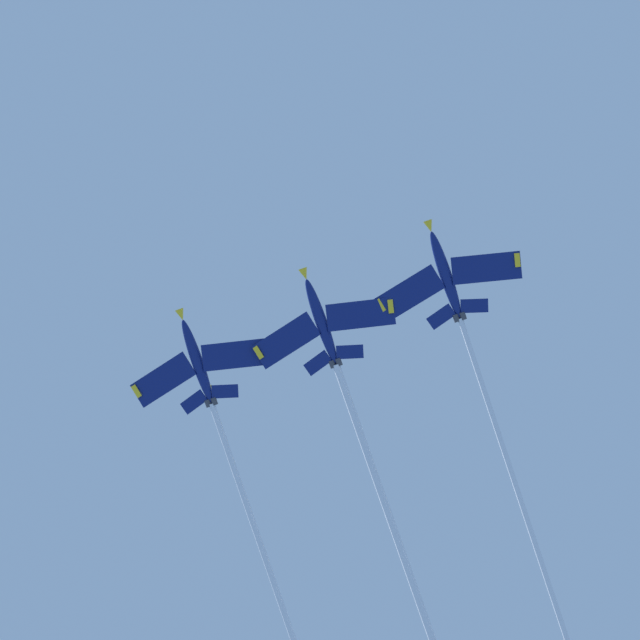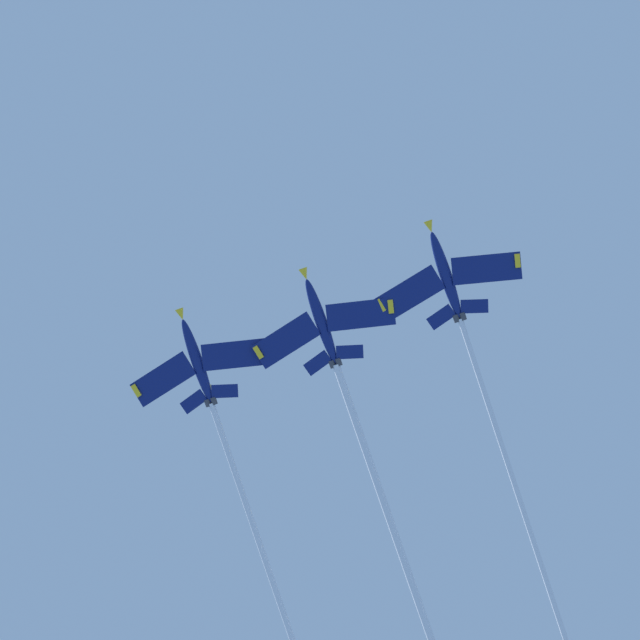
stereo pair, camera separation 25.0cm
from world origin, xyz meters
TOP-DOWN VIEW (x-y plane):
  - jet_inner_left at (23.41, 17.47)m, footprint 41.17×41.97m
  - jet_centre at (12.82, 31.47)m, footprint 37.54×37.41m
  - jet_inner_right at (-0.88, 43.16)m, footprint 38.82×38.93m

SIDE VIEW (x-z plane):
  - jet_centre at x=12.82m, z-range 145.31..167.58m
  - jet_inner_left at x=23.41m, z-range 145.97..169.67m
  - jet_inner_right at x=-0.88m, z-range 146.52..169.28m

